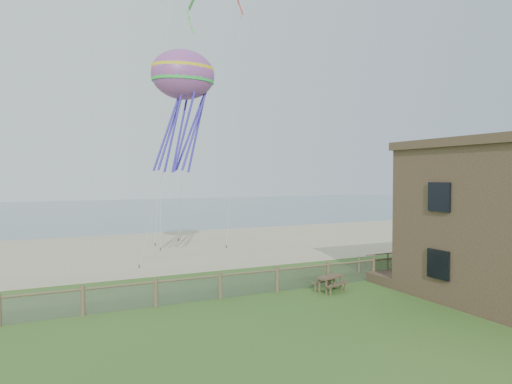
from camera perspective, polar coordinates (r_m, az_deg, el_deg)
ground at (r=18.20m, az=11.97°, el=-16.37°), size 160.00×160.00×0.00m
sand_beach at (r=37.66m, az=-8.95°, el=-6.76°), size 72.00×20.00×0.02m
ocean at (r=80.60m, az=-17.85°, el=-2.17°), size 160.00×68.00×0.02m
chainlink_fence at (r=22.93m, az=2.67°, el=-11.04°), size 36.20×0.20×1.25m
motel_deck at (r=30.54m, az=25.95°, el=-8.52°), size 15.00×2.00×0.50m
picnic_table at (r=23.39m, az=9.25°, el=-11.37°), size 1.81×1.57×0.65m
octopus_kite at (r=26.90m, az=-9.08°, el=10.29°), size 3.72×2.69×7.46m
kite_green at (r=38.89m, az=-8.00°, el=21.35°), size 2.08×1.73×2.75m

